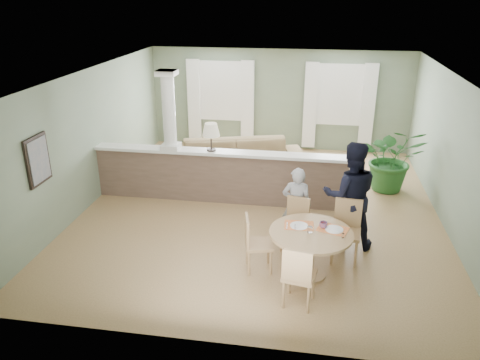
% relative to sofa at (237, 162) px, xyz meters
% --- Properties ---
extents(ground, '(8.00, 8.00, 0.00)m').
position_rel_sofa_xyz_m(ground, '(0.72, -1.36, -0.46)').
color(ground, tan).
rests_on(ground, ground).
extents(room_shell, '(7.02, 8.02, 2.71)m').
position_rel_sofa_xyz_m(room_shell, '(0.69, -0.73, 1.35)').
color(room_shell, gray).
rests_on(room_shell, ground).
extents(pony_wall, '(5.32, 0.38, 2.70)m').
position_rel_sofa_xyz_m(pony_wall, '(-0.26, -1.16, 0.25)').
color(pony_wall, brown).
rests_on(pony_wall, ground).
extents(sofa, '(3.35, 2.04, 0.91)m').
position_rel_sofa_xyz_m(sofa, '(0.00, 0.00, 0.00)').
color(sofa, olive).
rests_on(sofa, ground).
extents(houseplant, '(1.32, 1.15, 1.47)m').
position_rel_sofa_xyz_m(houseplant, '(3.42, 0.04, 0.28)').
color(houseplant, '#255E25').
rests_on(houseplant, ground).
extents(dining_table, '(1.27, 1.27, 0.86)m').
position_rel_sofa_xyz_m(dining_table, '(1.75, -3.64, 0.15)').
color(dining_table, tan).
rests_on(dining_table, ground).
extents(chair_far_boy, '(0.50, 0.50, 0.91)m').
position_rel_sofa_xyz_m(chair_far_boy, '(1.49, -2.83, 0.05)').
color(chair_far_boy, tan).
rests_on(chair_far_boy, ground).
extents(chair_far_man, '(0.51, 0.51, 1.01)m').
position_rel_sofa_xyz_m(chair_far_man, '(2.32, -3.02, 0.10)').
color(chair_far_man, tan).
rests_on(chair_far_man, ground).
extents(chair_near, '(0.50, 0.50, 0.96)m').
position_rel_sofa_xyz_m(chair_near, '(1.60, -4.45, 0.07)').
color(chair_near, tan).
rests_on(chair_near, ground).
extents(chair_side, '(0.50, 0.50, 0.93)m').
position_rel_sofa_xyz_m(chair_side, '(0.88, -3.62, 0.06)').
color(chair_side, tan).
rests_on(chair_side, ground).
extents(child_person, '(0.52, 0.36, 1.38)m').
position_rel_sofa_xyz_m(child_person, '(1.48, -2.59, 0.23)').
color(child_person, '#939398').
rests_on(child_person, ground).
extents(man_person, '(0.97, 0.78, 1.88)m').
position_rel_sofa_xyz_m(man_person, '(2.36, -2.60, 0.49)').
color(man_person, black).
rests_on(man_person, ground).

